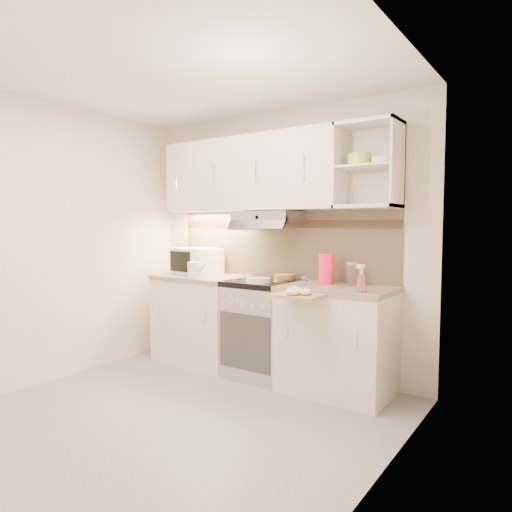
{
  "coord_description": "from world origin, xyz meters",
  "views": [
    {
      "loc": [
        2.34,
        -2.38,
        1.42
      ],
      "look_at": [
        0.03,
        0.95,
        1.14
      ],
      "focal_mm": 32.0,
      "sensor_mm": 36.0,
      "label": 1
    }
  ],
  "objects": [
    {
      "name": "room_shell",
      "position": [
        0.0,
        0.37,
        1.63
      ],
      "size": [
        3.04,
        2.84,
        2.52
      ],
      "color": "beige",
      "rests_on": "ground"
    },
    {
      "name": "ground",
      "position": [
        0.0,
        0.0,
        0.0
      ],
      "size": [
        3.0,
        3.0,
        0.0
      ],
      "primitive_type": "plane",
      "color": "#9B9B9D",
      "rests_on": "ground"
    },
    {
      "name": "base_cabinet_right",
      "position": [
        0.75,
        1.1,
        0.43
      ],
      "size": [
        0.9,
        0.6,
        0.86
      ],
      "primitive_type": "cube",
      "color": "silver",
      "rests_on": "ground"
    },
    {
      "name": "base_cabinet_left",
      "position": [
        -0.75,
        1.1,
        0.43
      ],
      "size": [
        0.9,
        0.6,
        0.86
      ],
      "primitive_type": "cube",
      "color": "silver",
      "rests_on": "ground"
    },
    {
      "name": "plate_stack",
      "position": [
        0.05,
        0.95,
        0.92
      ],
      "size": [
        0.22,
        0.22,
        0.05
      ],
      "rotation": [
        0.0,
        0.0,
        -0.14
      ],
      "color": "white",
      "rests_on": "electric_range"
    },
    {
      "name": "cutting_board",
      "position": [
        0.62,
        0.69,
        0.87
      ],
      "size": [
        0.39,
        0.36,
        0.02
      ],
      "primitive_type": "cube",
      "rotation": [
        0.0,
        0.0,
        0.04
      ],
      "color": "#B4785B",
      "rests_on": "base_cabinet_right"
    },
    {
      "name": "microwave",
      "position": [
        -0.91,
        1.19,
        1.04
      ],
      "size": [
        0.52,
        0.41,
        0.27
      ],
      "rotation": [
        0.0,
        0.0,
        -0.12
      ],
      "color": "white",
      "rests_on": "worktop_left"
    },
    {
      "name": "pink_pitcher",
      "position": [
        0.6,
        1.19,
        1.03
      ],
      "size": [
        0.14,
        0.13,
        0.27
      ],
      "rotation": [
        0.0,
        0.0,
        -0.37
      ],
      "color": "#FF1F4E",
      "rests_on": "worktop_right"
    },
    {
      "name": "worktop_right",
      "position": [
        0.75,
        1.1,
        0.88
      ],
      "size": [
        0.92,
        0.62,
        0.04
      ],
      "primitive_type": "cube",
      "color": "gray",
      "rests_on": "base_cabinet_right"
    },
    {
      "name": "spray_bottle",
      "position": [
        1.03,
        0.91,
        0.99
      ],
      "size": [
        0.09,
        0.09,
        0.23
      ],
      "rotation": [
        0.0,
        0.0,
        -0.18
      ],
      "color": "pink",
      "rests_on": "worktop_right"
    },
    {
      "name": "spice_jar",
      "position": [
        0.48,
        1.02,
        0.94
      ],
      "size": [
        0.05,
        0.05,
        0.08
      ],
      "rotation": [
        0.0,
        0.0,
        -0.26
      ],
      "color": "white",
      "rests_on": "worktop_right"
    },
    {
      "name": "watering_can",
      "position": [
        -0.63,
        0.88,
        0.98
      ],
      "size": [
        0.27,
        0.16,
        0.24
      ],
      "rotation": [
        0.0,
        0.0,
        -0.34
      ],
      "color": "white",
      "rests_on": "worktop_left"
    },
    {
      "name": "worktop_left",
      "position": [
        -0.75,
        1.1,
        0.88
      ],
      "size": [
        0.92,
        0.62,
        0.04
      ],
      "primitive_type": "cube",
      "color": "gray",
      "rests_on": "base_cabinet_left"
    },
    {
      "name": "glass_jar",
      "position": [
        0.82,
        1.23,
        1.0
      ],
      "size": [
        0.11,
        0.11,
        0.2
      ],
      "rotation": [
        0.0,
        0.0,
        0.12
      ],
      "color": "white",
      "rests_on": "worktop_right"
    },
    {
      "name": "dish_towel",
      "position": [
        0.62,
        0.65,
        0.91
      ],
      "size": [
        0.26,
        0.24,
        0.06
      ],
      "primitive_type": null,
      "rotation": [
        0.0,
        0.0,
        0.27
      ],
      "color": "white",
      "rests_on": "cutting_board"
    },
    {
      "name": "electric_range",
      "position": [
        0.0,
        1.1,
        0.45
      ],
      "size": [
        0.6,
        0.6,
        0.9
      ],
      "color": "#B7B7BC",
      "rests_on": "ground"
    },
    {
      "name": "bread_loaf",
      "position": [
        0.13,
        1.26,
        0.92
      ],
      "size": [
        0.19,
        0.19,
        0.05
      ],
      "primitive_type": "cylinder",
      "color": "#A05437",
      "rests_on": "electric_range"
    }
  ]
}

